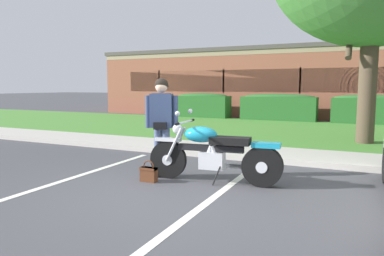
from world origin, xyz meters
name	(u,v)px	position (x,y,z in m)	size (l,w,h in m)	color
ground_plane	(174,194)	(0.00, 0.00, 0.00)	(140.00, 140.00, 0.00)	#424247
curb_strip	(236,157)	(0.00, 2.81, 0.06)	(60.00, 0.20, 0.12)	#B7B2A8
concrete_walk	(247,151)	(0.00, 3.66, 0.04)	(60.00, 1.50, 0.08)	#B7B2A8
grass_lawn	(285,131)	(0.00, 8.14, 0.03)	(60.00, 7.46, 0.06)	#478433
stall_stripe_0	(77,176)	(-2.03, 0.20, 0.00)	(0.12, 4.40, 0.01)	silver
stall_stripe_1	(216,195)	(0.59, 0.20, 0.00)	(0.12, 4.40, 0.01)	silver
motorcycle	(219,153)	(0.35, 0.90, 0.48)	(2.24, 0.82, 1.18)	black
rider_person	(162,120)	(-0.70, 0.88, 0.99)	(0.55, 0.37, 1.70)	black
handbag	(149,173)	(-0.71, 0.45, 0.14)	(0.28, 0.13, 0.36)	#562D19
hedge_left	(203,105)	(-4.80, 11.93, 0.65)	(2.69, 0.90, 1.24)	#286028
hedge_center_left	(278,107)	(-1.06, 11.93, 0.65)	(3.33, 0.90, 1.24)	#286028
hedge_center_right	(371,109)	(2.67, 11.93, 0.65)	(2.98, 0.90, 1.24)	#286028
brick_building	(315,83)	(-0.31, 18.38, 1.78)	(22.46, 11.02, 3.55)	#93513D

